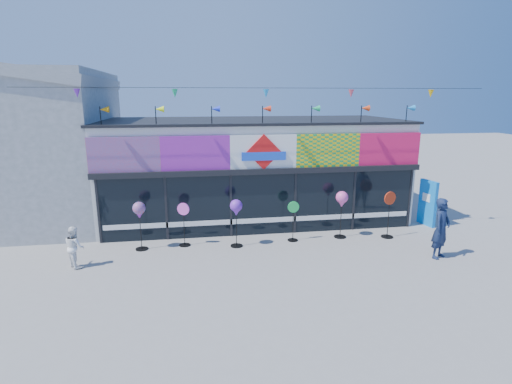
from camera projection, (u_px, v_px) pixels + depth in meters
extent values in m
plane|color=gray|center=(283.00, 273.00, 11.67)|extent=(80.00, 80.00, 0.00)
cube|color=white|center=(253.00, 169.00, 16.97)|extent=(12.00, 5.00, 4.00)
cube|color=black|center=(263.00, 204.00, 14.71)|extent=(11.60, 0.12, 2.30)
cube|color=black|center=(264.00, 171.00, 14.38)|extent=(12.00, 0.30, 0.20)
cube|color=white|center=(263.00, 220.00, 14.82)|extent=(11.40, 0.10, 0.18)
cube|color=black|center=(253.00, 121.00, 16.49)|extent=(12.20, 5.20, 0.10)
cube|color=black|center=(99.00, 211.00, 13.82)|extent=(0.08, 0.14, 2.30)
cube|color=black|center=(166.00, 208.00, 14.17)|extent=(0.08, 0.14, 2.30)
cube|color=black|center=(231.00, 206.00, 14.52)|extent=(0.08, 0.14, 2.30)
cube|color=black|center=(295.00, 203.00, 14.88)|extent=(0.08, 0.14, 2.30)
cube|color=black|center=(353.00, 201.00, 15.23)|extent=(0.08, 0.14, 2.30)
cube|color=black|center=(409.00, 198.00, 15.58)|extent=(0.08, 0.14, 2.30)
cube|color=red|center=(124.00, 155.00, 13.50)|extent=(2.40, 0.08, 1.20)
cube|color=purple|center=(196.00, 153.00, 13.87)|extent=(2.40, 0.08, 1.20)
cube|color=white|center=(264.00, 152.00, 14.23)|extent=(2.40, 0.08, 1.20)
cube|color=yellow|center=(328.00, 150.00, 14.60)|extent=(2.40, 0.08, 1.20)
cube|color=#ED164F|center=(389.00, 149.00, 14.96)|extent=(2.40, 0.08, 1.20)
cube|color=red|center=(264.00, 152.00, 14.17)|extent=(1.27, 0.06, 1.27)
cube|color=blue|center=(264.00, 156.00, 14.19)|extent=(1.60, 0.05, 0.30)
cube|color=purple|center=(155.00, 211.00, 14.17)|extent=(0.78, 0.03, 0.78)
cube|color=orange|center=(199.00, 202.00, 14.35)|extent=(0.92, 0.03, 0.92)
cube|color=#E04A7F|center=(242.00, 195.00, 14.54)|extent=(0.78, 0.03, 0.78)
cube|color=#DC49BD|center=(284.00, 206.00, 14.89)|extent=(0.92, 0.03, 0.92)
cube|color=yellow|center=(324.00, 197.00, 15.06)|extent=(0.78, 0.03, 0.78)
cube|color=#1A7AE4|center=(364.00, 193.00, 15.28)|extent=(0.92, 0.03, 0.92)
cylinder|color=black|center=(101.00, 117.00, 13.32)|extent=(0.03, 0.03, 0.70)
cone|color=orange|center=(104.00, 109.00, 13.29)|extent=(0.30, 0.22, 0.22)
cylinder|color=black|center=(156.00, 117.00, 13.60)|extent=(0.03, 0.03, 0.70)
cone|color=#D8FF15|center=(160.00, 109.00, 13.56)|extent=(0.30, 0.22, 0.22)
cylinder|color=black|center=(212.00, 116.00, 13.89)|extent=(0.03, 0.03, 0.70)
cone|color=#192FDC|center=(216.00, 109.00, 13.85)|extent=(0.30, 0.22, 0.22)
cylinder|color=black|center=(263.00, 116.00, 14.16)|extent=(0.03, 0.03, 0.70)
cone|color=red|center=(266.00, 109.00, 14.12)|extent=(0.30, 0.22, 0.22)
cylinder|color=black|center=(311.00, 115.00, 14.43)|extent=(0.03, 0.03, 0.70)
cone|color=#19A860|center=(315.00, 108.00, 14.40)|extent=(0.30, 0.22, 0.22)
cylinder|color=black|center=(361.00, 115.00, 14.72)|extent=(0.03, 0.03, 0.70)
cone|color=red|center=(365.00, 108.00, 14.69)|extent=(0.30, 0.22, 0.22)
cylinder|color=black|center=(406.00, 115.00, 15.00)|extent=(0.03, 0.03, 0.70)
cone|color=#1982D5|center=(410.00, 108.00, 14.96)|extent=(0.30, 0.22, 0.22)
cylinder|color=black|center=(266.00, 88.00, 13.31)|extent=(16.00, 0.01, 0.01)
cone|color=purple|center=(77.00, 93.00, 12.44)|extent=(0.20, 0.20, 0.28)
cone|color=#19A262|center=(175.00, 93.00, 12.90)|extent=(0.20, 0.20, 0.28)
cone|color=#1A91DD|center=(266.00, 93.00, 13.36)|extent=(0.20, 0.20, 0.28)
cone|color=#CE4458|center=(351.00, 94.00, 13.81)|extent=(0.20, 0.20, 0.28)
cone|color=#E4AD0C|center=(431.00, 94.00, 14.27)|extent=(0.20, 0.20, 0.28)
cube|color=#A9ACAE|center=(6.00, 148.00, 16.17)|extent=(8.00, 7.00, 6.00)
cube|color=blue|center=(428.00, 203.00, 15.83)|extent=(0.27, 0.92, 1.81)
cube|color=white|center=(426.00, 197.00, 15.77)|extent=(0.10, 0.41, 0.32)
cylinder|color=black|center=(142.00, 249.00, 13.45)|extent=(0.42, 0.42, 0.03)
cylinder|color=black|center=(141.00, 229.00, 13.29)|extent=(0.03, 0.03, 1.36)
sphere|color=purple|center=(139.00, 208.00, 13.12)|extent=(0.42, 0.42, 0.42)
cone|color=purple|center=(140.00, 216.00, 13.18)|extent=(0.21, 0.21, 0.19)
cylinder|color=black|center=(185.00, 245.00, 13.81)|extent=(0.39, 0.39, 0.03)
cylinder|color=black|center=(184.00, 227.00, 13.66)|extent=(0.02, 0.02, 1.26)
cylinder|color=#EC4ECF|center=(183.00, 209.00, 13.50)|extent=(0.41, 0.19, 0.43)
cylinder|color=black|center=(237.00, 246.00, 13.74)|extent=(0.42, 0.42, 0.03)
cylinder|color=black|center=(236.00, 226.00, 13.58)|extent=(0.03, 0.03, 1.36)
sphere|color=purple|center=(236.00, 206.00, 13.40)|extent=(0.42, 0.42, 0.42)
cone|color=purple|center=(236.00, 213.00, 13.47)|extent=(0.21, 0.21, 0.19)
cylinder|color=black|center=(293.00, 240.00, 14.28)|extent=(0.37, 0.37, 0.03)
cylinder|color=black|center=(293.00, 224.00, 14.14)|extent=(0.02, 0.02, 1.20)
cylinder|color=green|center=(293.00, 207.00, 13.99)|extent=(0.41, 0.05, 0.41)
cylinder|color=black|center=(340.00, 237.00, 14.62)|extent=(0.44, 0.44, 0.03)
cylinder|color=black|center=(341.00, 218.00, 14.45)|extent=(0.03, 0.03, 1.42)
sphere|color=#DF4AA1|center=(342.00, 197.00, 14.27)|extent=(0.44, 0.44, 0.44)
cone|color=#DF4AA1|center=(342.00, 205.00, 14.34)|extent=(0.22, 0.22, 0.20)
cylinder|color=black|center=(387.00, 237.00, 14.62)|extent=(0.44, 0.44, 0.03)
cylinder|color=black|center=(388.00, 218.00, 14.45)|extent=(0.03, 0.03, 1.42)
cylinder|color=red|center=(390.00, 198.00, 14.28)|extent=(0.48, 0.15, 0.48)
imported|color=#142040|center=(441.00, 228.00, 12.57)|extent=(0.85, 0.78, 1.95)
imported|color=white|center=(75.00, 247.00, 11.97)|extent=(0.65, 0.71, 1.27)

